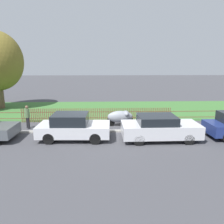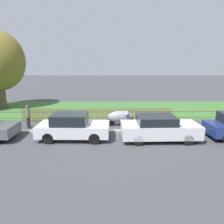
{
  "view_description": "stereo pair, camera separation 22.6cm",
  "coord_description": "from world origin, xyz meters",
  "px_view_note": "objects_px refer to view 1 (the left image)",
  "views": [
    {
      "loc": [
        0.59,
        -12.94,
        4.28
      ],
      "look_at": [
        1.06,
        0.9,
        1.1
      ],
      "focal_mm": 35.0,
      "sensor_mm": 36.0,
      "label": 1
    },
    {
      "loc": [
        0.82,
        -12.94,
        4.28
      ],
      "look_at": [
        1.06,
        0.9,
        1.1
      ],
      "focal_mm": 35.0,
      "sensor_mm": 36.0,
      "label": 2
    }
  ],
  "objects_px": {
    "parked_car_navy_estate": "(73,127)",
    "covered_motorcycle": "(121,117)",
    "parked_car_red_compact": "(159,127)",
    "pedestrian_near_fence": "(27,116)"
  },
  "relations": [
    {
      "from": "parked_car_navy_estate",
      "to": "covered_motorcycle",
      "type": "distance_m",
      "value": 3.85
    },
    {
      "from": "covered_motorcycle",
      "to": "pedestrian_near_fence",
      "type": "relative_size",
      "value": 1.24
    },
    {
      "from": "parked_car_navy_estate",
      "to": "covered_motorcycle",
      "type": "relative_size",
      "value": 2.13
    },
    {
      "from": "pedestrian_near_fence",
      "to": "parked_car_navy_estate",
      "type": "bearing_deg",
      "value": 17.75
    },
    {
      "from": "pedestrian_near_fence",
      "to": "covered_motorcycle",
      "type": "bearing_deg",
      "value": 54.88
    },
    {
      "from": "parked_car_navy_estate",
      "to": "covered_motorcycle",
      "type": "height_order",
      "value": "parked_car_navy_estate"
    },
    {
      "from": "parked_car_navy_estate",
      "to": "pedestrian_near_fence",
      "type": "distance_m",
      "value": 3.9
    },
    {
      "from": "covered_motorcycle",
      "to": "parked_car_navy_estate",
      "type": "bearing_deg",
      "value": -142.33
    },
    {
      "from": "parked_car_red_compact",
      "to": "pedestrian_near_fence",
      "type": "distance_m",
      "value": 8.45
    },
    {
      "from": "parked_car_red_compact",
      "to": "pedestrian_near_fence",
      "type": "xyz_separation_m",
      "value": [
        -8.1,
        2.4,
        0.16
      ]
    }
  ]
}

